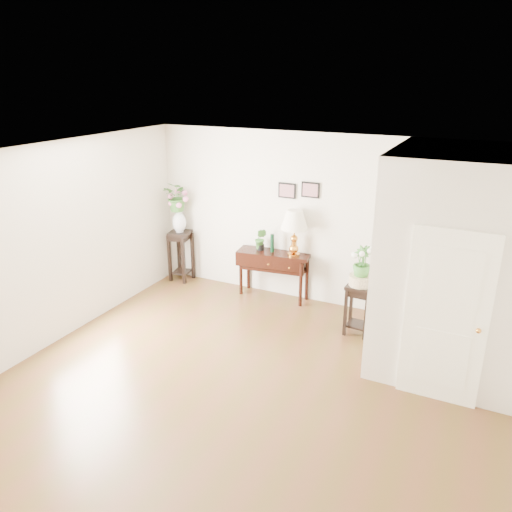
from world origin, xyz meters
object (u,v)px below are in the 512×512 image
Objects in this scene: console_table at (273,275)px; plant_stand_b at (358,309)px; table_lamp at (294,235)px; plant_stand_a at (181,256)px.

plant_stand_b is at bearing -28.67° from console_table.
table_lamp is at bearing 153.94° from plant_stand_b.
console_table reaches higher than plant_stand_b.
plant_stand_a is (-1.85, -0.04, 0.06)m from console_table.
table_lamp reaches higher than plant_stand_a.
console_table is 0.84m from table_lamp.
table_lamp is (0.36, 0.00, 0.76)m from console_table.
table_lamp is 1.01× the size of plant_stand_b.
plant_stand_a is at bearing 173.60° from console_table.
console_table is at bearing 180.00° from table_lamp.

